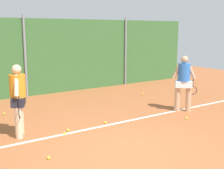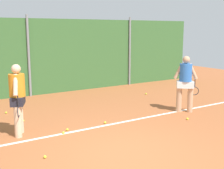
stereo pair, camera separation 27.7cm
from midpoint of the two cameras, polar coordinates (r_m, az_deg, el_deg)
name	(u,v)px [view 1 (the left image)]	position (r m, az deg, el deg)	size (l,w,h in m)	color
ground_plane	(83,128)	(8.39, -6.47, -8.19)	(27.17, 27.17, 0.00)	#A85B33
hedge_fence_backdrop	(24,58)	(12.55, -17.03, 4.87)	(17.06, 0.25, 3.11)	#386633
fence_post_center	(25,56)	(12.38, -16.81, 5.12)	(0.10, 0.10, 3.25)	gray
fence_post_right	(126,51)	(14.60, 2.04, 6.30)	(0.10, 0.10, 3.25)	gray
court_baseline_paint	(86,129)	(8.24, -5.87, -8.52)	(12.47, 0.10, 0.01)	white
player_foreground_near	(184,81)	(10.02, 12.72, 0.74)	(0.70, 0.59, 1.84)	tan
player_midcourt	(18,97)	(7.86, -18.40, -2.21)	(0.50, 0.80, 1.83)	beige
tennis_ball_2	(68,130)	(8.17, -9.34, -8.54)	(0.07, 0.07, 0.07)	#CCDB33
tennis_ball_3	(187,118)	(9.35, 13.17, -6.24)	(0.07, 0.07, 0.07)	#CCDB33
tennis_ball_5	(49,158)	(6.60, -13.19, -13.41)	(0.07, 0.07, 0.07)	#CCDB33
tennis_ball_6	(105,123)	(8.69, -2.20, -7.25)	(0.07, 0.07, 0.07)	#CCDB33
tennis_ball_8	(4,114)	(10.23, -20.58, -5.20)	(0.07, 0.07, 0.07)	#CCDB33
tennis_ball_9	(22,122)	(9.20, -17.51, -6.74)	(0.07, 0.07, 0.07)	#CCDB33
tennis_ball_10	(143,94)	(12.59, 5.28, -1.72)	(0.07, 0.07, 0.07)	#CCDB33
tennis_ball_11	(65,133)	(7.95, -10.00, -9.11)	(0.07, 0.07, 0.07)	#CCDB33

